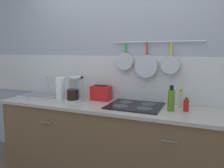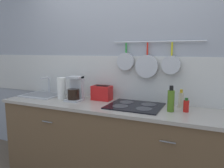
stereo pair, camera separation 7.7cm
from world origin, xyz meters
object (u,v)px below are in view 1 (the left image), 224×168
Objects in this scene: bottle_vinegar at (181,99)px; bottle_dish_soap at (186,105)px; bottle_cooking_wine at (171,100)px; coffee_maker at (75,91)px; paper_towel_roll at (60,89)px; toaster at (101,93)px.

bottle_vinegar is 0.16m from bottle_dish_soap.
bottle_cooking_wine reaches higher than bottle_dish_soap.
coffee_maker is at bearing -178.72° from bottle_dish_soap.
paper_towel_roll is 1.49m from bottle_dish_soap.
coffee_maker reaches higher than bottle_vinegar.
paper_towel_roll is 1.03× the size of bottle_cooking_wine.
toaster is 0.93m from bottle_vinegar.
bottle_dish_soap is (1.00, -0.13, -0.03)m from toaster.
bottle_dish_soap is at bearing 17.82° from bottle_cooking_wine.
bottle_vinegar is (1.42, 0.16, -0.05)m from paper_towel_roll.
bottle_cooking_wine reaches higher than bottle_vinegar.
paper_towel_roll is 0.51m from toaster.
toaster is at bearing 172.40° from bottle_dish_soap.
paper_towel_roll reaches higher than bottle_vinegar.
bottle_vinegar is at bearing 8.14° from coffee_maker.
toaster is 1.01m from bottle_dish_soap.
bottle_dish_soap is (0.14, 0.05, -0.05)m from bottle_cooking_wine.
toaster is 1.27× the size of bottle_vinegar.
bottle_cooking_wine is at bearing -11.78° from toaster.
paper_towel_roll is 1.34m from bottle_cooking_wine.
bottle_cooking_wine is 1.32× the size of bottle_vinegar.
coffee_maker is 1.27m from bottle_dish_soap.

